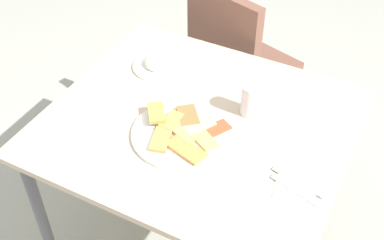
% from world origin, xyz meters
% --- Properties ---
extents(dining_table, '(1.05, 0.93, 0.75)m').
position_xyz_m(dining_table, '(0.00, 0.00, 0.67)').
color(dining_table, beige).
rests_on(dining_table, ground_plane).
extents(dining_chair, '(0.52, 0.52, 0.92)m').
position_xyz_m(dining_chair, '(-0.15, 0.70, 0.53)').
color(dining_chair, brown).
rests_on(dining_chair, ground_plane).
extents(pide_platter, '(0.35, 0.35, 0.04)m').
position_xyz_m(pide_platter, '(-0.02, -0.09, 0.77)').
color(pide_platter, white).
rests_on(pide_platter, dining_table).
extents(salad_plate_greens, '(0.21, 0.21, 0.05)m').
position_xyz_m(salad_plate_greens, '(-0.29, 0.21, 0.77)').
color(salad_plate_greens, white).
rests_on(salad_plate_greens, dining_table).
extents(soda_can, '(0.09, 0.09, 0.12)m').
position_xyz_m(soda_can, '(0.14, 0.12, 0.82)').
color(soda_can, silver).
rests_on(soda_can, dining_table).
extents(paper_napkin, '(0.15, 0.15, 0.00)m').
position_xyz_m(paper_napkin, '(0.40, -0.13, 0.76)').
color(paper_napkin, white).
rests_on(paper_napkin, dining_table).
extents(fork, '(0.16, 0.06, 0.00)m').
position_xyz_m(fork, '(0.40, -0.15, 0.76)').
color(fork, silver).
rests_on(fork, paper_napkin).
extents(spoon, '(0.18, 0.06, 0.00)m').
position_xyz_m(spoon, '(0.40, -0.11, 0.76)').
color(spoon, silver).
rests_on(spoon, paper_napkin).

